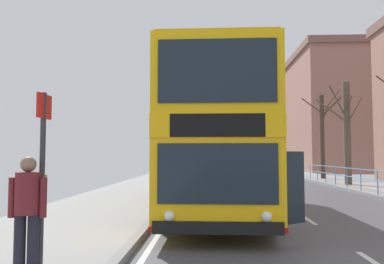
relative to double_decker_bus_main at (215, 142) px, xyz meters
name	(u,v)px	position (x,y,z in m)	size (l,w,h in m)	color
double_decker_bus_main	(215,142)	(0.00, 0.00, 0.00)	(3.31, 11.35, 4.34)	#F4B20F
pedestrian_railing_far_kerb	(361,176)	(7.02, 5.82, -1.42)	(0.05, 29.35, 1.07)	#598CC6
pedestrian_with_backpack	(28,205)	(-2.78, -7.47, -1.17)	(0.54, 0.54, 1.65)	black
bus_stop_sign_near	(43,160)	(-2.64, -7.36, -0.54)	(0.08, 0.44, 2.59)	#2D2D33
bare_tree_far_00	(323,133)	(8.12, 15.53, 1.18)	(2.95, 3.03, 6.30)	#423328
bare_tree_far_01	(347,131)	(7.84, 9.80, 0.95)	(2.01, 2.06, 5.98)	brown
background_building_01	(349,113)	(16.38, 32.92, 4.57)	(13.72, 17.10, 13.63)	#936656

